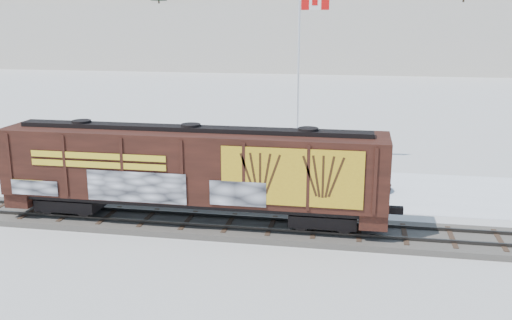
% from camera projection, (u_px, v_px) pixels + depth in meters
% --- Properties ---
extents(ground, '(500.00, 500.00, 0.00)m').
position_uv_depth(ground, '(271.00, 231.00, 26.41)').
color(ground, white).
rests_on(ground, ground).
extents(rail_track, '(50.00, 3.40, 0.43)m').
position_uv_depth(rail_track, '(271.00, 228.00, 26.38)').
color(rail_track, '#59544C').
rests_on(rail_track, ground).
extents(parking_strip, '(40.00, 8.00, 0.03)m').
position_uv_depth(parking_strip, '(291.00, 185.00, 33.56)').
color(parking_strip, white).
rests_on(parking_strip, ground).
extents(hillside, '(360.00, 110.00, 93.00)m').
position_uv_depth(hillside, '(349.00, 0.00, 156.34)').
color(hillside, white).
rests_on(hillside, ground).
extents(hopper_railcar, '(17.81, 3.06, 4.39)m').
position_uv_depth(hopper_railcar, '(192.00, 168.00, 26.35)').
color(hopper_railcar, black).
rests_on(hopper_railcar, rail_track).
extents(flagpole, '(2.30, 0.90, 11.28)m').
position_uv_depth(flagpole, '(300.00, 104.00, 37.13)').
color(flagpole, silver).
rests_on(flagpole, ground).
extents(car_silver, '(4.80, 2.93, 1.53)m').
position_uv_depth(car_silver, '(220.00, 174.00, 33.13)').
color(car_silver, '#A3A5AA').
rests_on(car_silver, parking_strip).
extents(car_white, '(5.17, 2.28, 1.65)m').
position_uv_depth(car_white, '(319.00, 176.00, 32.55)').
color(car_white, silver).
rests_on(car_white, parking_strip).
extents(car_dark, '(4.61, 2.63, 1.26)m').
position_uv_depth(car_dark, '(353.00, 180.00, 32.35)').
color(car_dark, black).
rests_on(car_dark, parking_strip).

